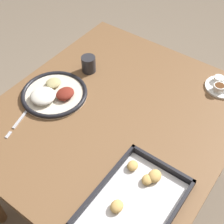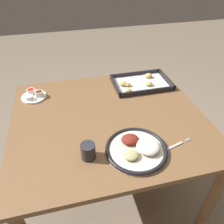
% 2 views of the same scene
% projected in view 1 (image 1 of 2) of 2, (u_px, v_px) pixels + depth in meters
% --- Properties ---
extents(ground_plane, '(8.00, 8.00, 0.00)m').
position_uv_depth(ground_plane, '(114.00, 195.00, 1.89)').
color(ground_plane, '#7A6B59').
extents(dining_table, '(1.10, 0.97, 0.74)m').
position_uv_depth(dining_table, '(115.00, 129.00, 1.42)').
color(dining_table, brown).
rests_on(dining_table, ground_plane).
extents(dinner_plate, '(0.30, 0.30, 0.05)m').
position_uv_depth(dinner_plate, '(53.00, 94.00, 1.41)').
color(dinner_plate, beige).
rests_on(dinner_plate, dining_table).
extents(fork, '(0.19, 0.06, 0.00)m').
position_uv_depth(fork, '(20.00, 119.00, 1.32)').
color(fork, '#B2B2B7').
rests_on(fork, dining_table).
extents(saucer_plate, '(0.16, 0.16, 0.04)m').
position_uv_depth(saucer_plate, '(223.00, 86.00, 1.44)').
color(saucer_plate, white).
rests_on(saucer_plate, dining_table).
extents(baking_tray, '(0.39, 0.27, 0.04)m').
position_uv_depth(baking_tray, '(135.00, 203.00, 1.05)').
color(baking_tray, black).
rests_on(baking_tray, dining_table).
extents(drinking_cup, '(0.07, 0.07, 0.08)m').
position_uv_depth(drinking_cup, '(89.00, 64.00, 1.51)').
color(drinking_cup, '#28282D').
rests_on(drinking_cup, dining_table).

